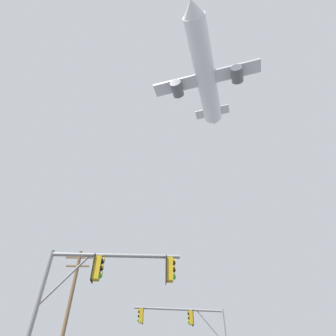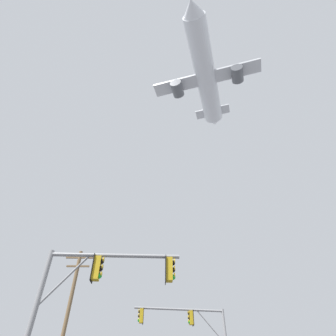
% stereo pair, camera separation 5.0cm
% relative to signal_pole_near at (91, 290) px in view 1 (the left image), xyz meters
% --- Properties ---
extents(signal_pole_near, '(5.25, 0.57, 5.95)m').
position_rel_signal_pole_near_xyz_m(signal_pole_near, '(0.00, 0.00, 0.00)').
color(signal_pole_near, gray).
rests_on(signal_pole_near, ground).
extents(signal_pole_far, '(6.67, 1.20, 6.62)m').
position_rel_signal_pole_near_xyz_m(signal_pole_far, '(4.88, 11.58, 0.54)').
color(signal_pole_far, gray).
rests_on(signal_pole_far, ground).
extents(utility_pole, '(2.20, 0.28, 10.65)m').
position_rel_signal_pole_near_xyz_m(utility_pole, '(-4.15, 10.88, 1.17)').
color(utility_pole, brown).
rests_on(utility_pole, ground).
extents(airplane, '(18.92, 24.49, 6.75)m').
position_rel_signal_pole_near_xyz_m(airplane, '(9.68, 15.06, 40.96)').
color(airplane, white).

